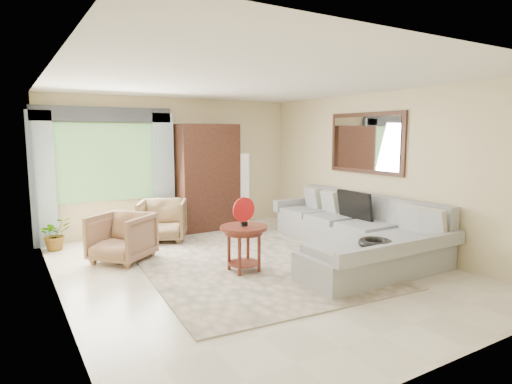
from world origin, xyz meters
TOP-DOWN VIEW (x-y plane):
  - ground at (0.00, 0.00)m, footprint 6.00×6.00m
  - area_rug at (0.10, 0.30)m, footprint 3.30×4.22m
  - sectional_sofa at (1.78, -0.18)m, footprint 2.30×3.46m
  - tv_screen at (2.05, 0.14)m, footprint 0.14×0.74m
  - garden_hose at (1.00, -1.32)m, footprint 0.43×0.43m
  - coffee_table at (-0.18, -0.04)m, footprint 0.65×0.65m
  - red_disc at (-0.18, -0.04)m, footprint 0.34×0.05m
  - armchair_left at (-1.50, 1.36)m, footprint 1.11×1.11m
  - armchair_right at (-0.56, 2.25)m, footprint 1.08×1.09m
  - potted_plant at (-2.28, 2.58)m, footprint 0.61×0.57m
  - armoire at (0.55, 2.72)m, footprint 1.20×0.55m
  - floor_lamp at (1.35, 2.78)m, footprint 0.24×0.24m
  - window at (-1.35, 2.97)m, footprint 1.80×0.04m
  - curtain_left at (-2.40, 2.88)m, footprint 0.40×0.08m
  - curtain_right at (-0.30, 2.88)m, footprint 0.40×0.08m
  - valance at (-1.35, 2.90)m, footprint 2.40×0.12m
  - wall_mirror at (2.46, 0.35)m, footprint 0.05×1.70m

SIDE VIEW (x-z plane):
  - ground at x=0.00m, z-range 0.00..0.00m
  - area_rug at x=0.10m, z-range 0.00..0.02m
  - potted_plant at x=-2.28m, z-range 0.00..0.54m
  - sectional_sofa at x=1.78m, z-range -0.17..0.73m
  - coffee_table at x=-0.18m, z-range 0.02..0.67m
  - armchair_left at x=-1.50m, z-range 0.00..0.73m
  - armchair_right at x=-0.56m, z-range 0.00..0.74m
  - garden_hose at x=1.00m, z-range 0.50..0.59m
  - tv_screen at x=2.05m, z-range 0.48..0.96m
  - floor_lamp at x=1.35m, z-range 0.00..1.50m
  - red_disc at x=-0.18m, z-range 0.71..1.05m
  - armoire at x=0.55m, z-range 0.00..2.10m
  - curtain_left at x=-2.40m, z-range 0.00..2.30m
  - curtain_right at x=-0.30m, z-range 0.00..2.30m
  - window at x=-1.35m, z-range 0.70..2.10m
  - wall_mirror at x=2.46m, z-range 1.22..2.27m
  - valance at x=-1.35m, z-range 2.12..2.38m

